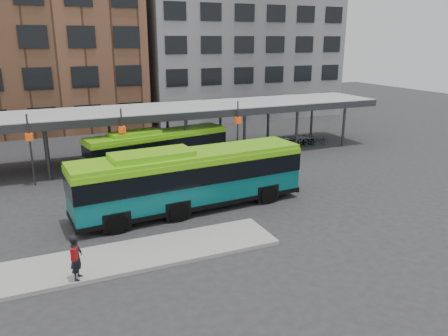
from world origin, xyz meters
TOP-DOWN VIEW (x-y plane):
  - ground at (0.00, 0.00)m, footprint 120.00×120.00m
  - boarding_island at (-5.50, -3.00)m, footprint 14.00×3.00m
  - canopy at (-0.06, 12.87)m, footprint 40.00×6.53m
  - building_brick at (-10.00, 32.00)m, footprint 26.00×14.00m
  - building_grey at (16.00, 32.00)m, footprint 24.00×14.00m
  - bus_front at (-0.89, 1.50)m, footprint 13.43×3.80m
  - bus_rear at (-0.27, 10.56)m, footprint 11.10×4.33m
  - pedestrian at (-7.64, -4.21)m, footprint 0.67×0.81m
  - bike_rack at (12.98, 12.00)m, footprint 6.00×1.48m

SIDE VIEW (x-z plane):
  - ground at x=0.00m, z-range 0.00..0.00m
  - boarding_island at x=-5.50m, z-range 0.00..0.18m
  - bike_rack at x=12.98m, z-range -0.04..0.98m
  - pedestrian at x=-7.64m, z-range 0.19..2.09m
  - bus_rear at x=-0.27m, z-range 0.06..3.05m
  - bus_front at x=-0.89m, z-range 0.08..3.73m
  - canopy at x=-0.06m, z-range 1.51..6.31m
  - building_grey at x=16.00m, z-range 0.00..20.00m
  - building_brick at x=-10.00m, z-range 0.00..22.00m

